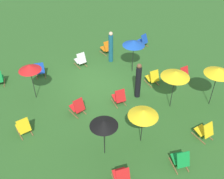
{
  "coord_description": "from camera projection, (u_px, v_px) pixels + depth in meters",
  "views": [
    {
      "loc": [
        5.26,
        9.68,
        8.22
      ],
      "look_at": [
        0.0,
        1.2,
        0.5
      ],
      "focal_mm": 42.57,
      "sensor_mm": 36.0,
      "label": 1
    }
  ],
  "objects": [
    {
      "name": "deckchair_2",
      "position": [
        182.0,
        74.0,
        13.9
      ],
      "size": [
        0.51,
        0.78,
        0.83
      ],
      "rotation": [
        0.0,
        0.0,
        -0.04
      ],
      "color": "olive",
      "rests_on": "ground"
    },
    {
      "name": "umbrella_1",
      "position": [
        143.0,
        113.0,
        9.85
      ],
      "size": [
        1.16,
        1.16,
        1.65
      ],
      "color": "black",
      "rests_on": "ground"
    },
    {
      "name": "deckchair_7",
      "position": [
        142.0,
        41.0,
        16.82
      ],
      "size": [
        0.65,
        0.85,
        0.83
      ],
      "rotation": [
        0.0,
        0.0,
        0.25
      ],
      "color": "olive",
      "rests_on": "ground"
    },
    {
      "name": "deckchair_11",
      "position": [
        181.0,
        160.0,
        9.56
      ],
      "size": [
        0.68,
        0.87,
        0.83
      ],
      "rotation": [
        0.0,
        0.0,
        -0.31
      ],
      "color": "olive",
      "rests_on": "ground"
    },
    {
      "name": "deckchair_13",
      "position": [
        23.0,
        127.0,
        10.85
      ],
      "size": [
        0.52,
        0.78,
        0.83
      ],
      "rotation": [
        0.0,
        0.0,
        0.05
      ],
      "color": "olive",
      "rests_on": "ground"
    },
    {
      "name": "deckchair_3",
      "position": [
        78.0,
        107.0,
        11.83
      ],
      "size": [
        0.58,
        0.82,
        0.83
      ],
      "rotation": [
        0.0,
        0.0,
        0.14
      ],
      "color": "olive",
      "rests_on": "ground"
    },
    {
      "name": "person_0",
      "position": [
        138.0,
        81.0,
        12.48
      ],
      "size": [
        0.38,
        0.38,
        1.85
      ],
      "rotation": [
        0.0,
        0.0,
        5.62
      ],
      "color": "black",
      "rests_on": "ground"
    },
    {
      "name": "umbrella_0",
      "position": [
        134.0,
        43.0,
        13.7
      ],
      "size": [
        1.17,
        1.17,
        1.89
      ],
      "color": "black",
      "rests_on": "ground"
    },
    {
      "name": "deckchair_10",
      "position": [
        205.0,
        131.0,
        10.67
      ],
      "size": [
        0.48,
        0.76,
        0.83
      ],
      "rotation": [
        0.0,
        0.0,
        -0.0
      ],
      "color": "olive",
      "rests_on": "ground"
    },
    {
      "name": "deckchair_4",
      "position": [
        107.0,
        48.0,
        16.12
      ],
      "size": [
        0.53,
        0.79,
        0.83
      ],
      "rotation": [
        0.0,
        0.0,
        0.07
      ],
      "color": "olive",
      "rests_on": "ground"
    },
    {
      "name": "umbrella_5",
      "position": [
        176.0,
        74.0,
        11.32
      ],
      "size": [
        1.25,
        1.25,
        1.96
      ],
      "color": "black",
      "rests_on": "ground"
    },
    {
      "name": "deckchair_6",
      "position": [
        122.0,
        176.0,
        9.01
      ],
      "size": [
        0.64,
        0.85,
        0.83
      ],
      "rotation": [
        0.0,
        0.0,
        -0.24
      ],
      "color": "olive",
      "rests_on": "ground"
    },
    {
      "name": "deckchair_1",
      "position": [
        81.0,
        60.0,
        15.0
      ],
      "size": [
        0.51,
        0.78,
        0.83
      ],
      "rotation": [
        0.0,
        0.0,
        0.04
      ],
      "color": "olive",
      "rests_on": "ground"
    },
    {
      "name": "ground_plane",
      "position": [
        100.0,
        85.0,
        13.73
      ],
      "size": [
        40.0,
        40.0,
        0.0
      ],
      "primitive_type": "plane",
      "color": "#2D6026"
    },
    {
      "name": "umbrella_3",
      "position": [
        218.0,
        71.0,
        11.43
      ],
      "size": [
        1.21,
        1.21,
        2.01
      ],
      "color": "black",
      "rests_on": "ground"
    },
    {
      "name": "umbrella_2",
      "position": [
        104.0,
        123.0,
        9.27
      ],
      "size": [
        1.03,
        1.03,
        1.75
      ],
      "color": "black",
      "rests_on": "ground"
    },
    {
      "name": "deckchair_14",
      "position": [
        153.0,
        78.0,
        13.62
      ],
      "size": [
        0.55,
        0.8,
        0.83
      ],
      "rotation": [
        0.0,
        0.0,
        -0.1
      ],
      "color": "olive",
      "rests_on": "ground"
    },
    {
      "name": "person_1",
      "position": [
        111.0,
        47.0,
        15.06
      ],
      "size": [
        0.37,
        0.37,
        1.85
      ],
      "rotation": [
        0.0,
        0.0,
        5.69
      ],
      "color": "#195972",
      "rests_on": "ground"
    },
    {
      "name": "umbrella_4",
      "position": [
        30.0,
        68.0,
        11.88
      ],
      "size": [
        1.03,
        1.03,
        1.87
      ],
      "color": "black",
      "rests_on": "ground"
    },
    {
      "name": "deckchair_12",
      "position": [
        40.0,
        70.0,
        14.19
      ],
      "size": [
        0.67,
        0.86,
        0.83
      ],
      "rotation": [
        0.0,
        0.0,
        -0.29
      ],
      "color": "olive",
      "rests_on": "ground"
    },
    {
      "name": "deckchair_9",
      "position": [
        119.0,
        97.0,
        12.37
      ],
      "size": [
        0.58,
        0.82,
        0.83
      ],
      "rotation": [
        0.0,
        0.0,
        -0.15
      ],
      "color": "olive",
      "rests_on": "ground"
    }
  ]
}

